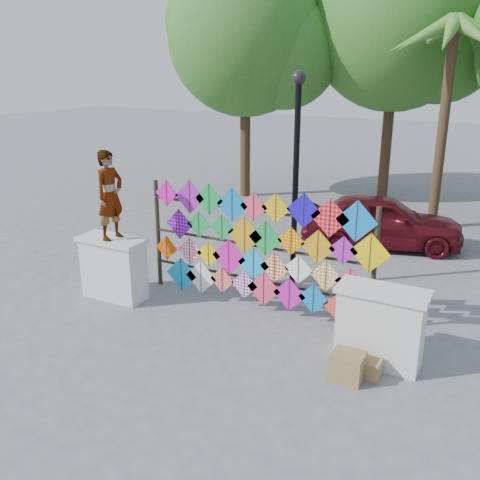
# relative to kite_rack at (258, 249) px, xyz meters

# --- Properties ---
(ground) EXTENTS (80.00, 80.00, 0.00)m
(ground) POSITION_rel_kite_rack_xyz_m (-0.10, -0.73, -1.23)
(ground) COLOR gray
(ground) RESTS_ON ground
(parapet_left) EXTENTS (1.40, 0.65, 1.28)m
(parapet_left) POSITION_rel_kite_rack_xyz_m (-2.80, -0.93, -0.58)
(parapet_left) COLOR silver
(parapet_left) RESTS_ON ground
(parapet_right) EXTENTS (1.40, 0.65, 1.28)m
(parapet_right) POSITION_rel_kite_rack_xyz_m (2.60, -0.93, -0.58)
(parapet_right) COLOR silver
(parapet_right) RESTS_ON ground
(kite_rack) EXTENTS (4.94, 0.24, 2.42)m
(kite_rack) POSITION_rel_kite_rack_xyz_m (0.00, 0.00, 0.00)
(kite_rack) COLOR #2C2418
(kite_rack) RESTS_ON ground
(tree_west) EXTENTS (5.85, 5.20, 8.01)m
(tree_west) POSITION_rel_kite_rack_xyz_m (-4.50, 8.30, 4.15)
(tree_west) COLOR #4D3121
(tree_west) RESTS_ON ground
(tree_mid) EXTENTS (6.30, 5.60, 8.61)m
(tree_mid) POSITION_rel_kite_rack_xyz_m (0.01, 10.30, 4.55)
(tree_mid) COLOR #4D3121
(tree_mid) RESTS_ON ground
(palm_tree) EXTENTS (3.62, 3.62, 5.83)m
(palm_tree) POSITION_rel_kite_rack_xyz_m (2.10, 7.27, 3.72)
(palm_tree) COLOR #4D3121
(palm_tree) RESTS_ON ground
(vendor_woman) EXTENTS (0.46, 0.67, 1.75)m
(vendor_woman) POSITION_rel_kite_rack_xyz_m (-2.75, -0.93, 0.93)
(vendor_woman) COLOR #99999E
(vendor_woman) RESTS_ON parapet_left
(sedan) EXTENTS (4.37, 2.71, 1.39)m
(sedan) POSITION_rel_kite_rack_xyz_m (1.18, 4.87, -0.54)
(sedan) COLOR #510E15
(sedan) RESTS_ON ground
(lamppost) EXTENTS (0.28, 0.28, 4.46)m
(lamppost) POSITION_rel_kite_rack_xyz_m (0.20, 1.27, 1.46)
(lamppost) COLOR black
(lamppost) RESTS_ON ground
(cardboard_box_near) EXTENTS (0.48, 0.43, 0.43)m
(cardboard_box_near) POSITION_rel_kite_rack_xyz_m (2.32, -1.61, -1.01)
(cardboard_box_near) COLOR olive
(cardboard_box_near) RESTS_ON ground
(cardboard_box_far) EXTENTS (0.34, 0.32, 0.29)m
(cardboard_box_far) POSITION_rel_kite_rack_xyz_m (2.60, -1.40, -1.08)
(cardboard_box_far) COLOR olive
(cardboard_box_far) RESTS_ON ground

